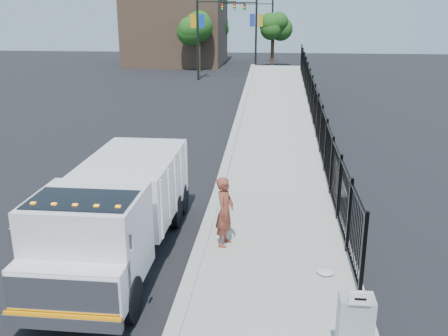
# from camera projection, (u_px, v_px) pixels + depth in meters

# --- Properties ---
(ground) EXTENTS (120.00, 120.00, 0.00)m
(ground) POSITION_uv_depth(u_px,v_px,m) (201.00, 248.00, 12.40)
(ground) COLOR black
(ground) RESTS_ON ground
(sidewalk) EXTENTS (3.55, 12.00, 0.12)m
(sidewalk) POSITION_uv_depth(u_px,v_px,m) (279.00, 294.00, 10.30)
(sidewalk) COLOR #9E998E
(sidewalk) RESTS_ON ground
(curb) EXTENTS (0.30, 12.00, 0.16)m
(curb) POSITION_uv_depth(u_px,v_px,m) (187.00, 288.00, 10.48)
(curb) COLOR #ADAAA3
(curb) RESTS_ON ground
(ramp) EXTENTS (3.95, 24.06, 3.19)m
(ramp) POSITION_uv_depth(u_px,v_px,m) (281.00, 118.00, 27.37)
(ramp) COLOR #9E998E
(ramp) RESTS_ON ground
(iron_fence) EXTENTS (0.10, 28.00, 1.80)m
(iron_fence) POSITION_uv_depth(u_px,v_px,m) (314.00, 117.00, 23.17)
(iron_fence) COLOR black
(iron_fence) RESTS_ON ground
(truck) EXTENTS (2.27, 6.74, 2.31)m
(truck) POSITION_uv_depth(u_px,v_px,m) (117.00, 209.00, 11.45)
(truck) COLOR black
(truck) RESTS_ON ground
(worker) EXTENTS (0.56, 0.72, 1.75)m
(worker) POSITION_uv_depth(u_px,v_px,m) (225.00, 212.00, 12.10)
(worker) COLOR brown
(worker) RESTS_ON sidewalk
(utility_cabinet) EXTENTS (0.55, 0.40, 1.25)m
(utility_cabinet) POSITION_uv_depth(u_px,v_px,m) (354.00, 331.00, 8.00)
(utility_cabinet) COLOR gray
(utility_cabinet) RESTS_ON sidewalk
(arrow_sign) EXTENTS (0.35, 0.04, 0.22)m
(arrow_sign) POSITION_uv_depth(u_px,v_px,m) (360.00, 299.00, 7.57)
(arrow_sign) COLOR white
(arrow_sign) RESTS_ON utility_cabinet
(debris) EXTENTS (0.40, 0.40, 0.10)m
(debris) POSITION_uv_depth(u_px,v_px,m) (326.00, 271.00, 10.97)
(debris) COLOR silver
(debris) RESTS_ON sidewalk
(light_pole_0) EXTENTS (3.77, 0.22, 8.00)m
(light_pole_0) POSITION_uv_depth(u_px,v_px,m) (201.00, 27.00, 40.99)
(light_pole_0) COLOR black
(light_pole_0) RESTS_ON ground
(light_pole_1) EXTENTS (3.78, 0.22, 8.00)m
(light_pole_1) POSITION_uv_depth(u_px,v_px,m) (253.00, 25.00, 44.46)
(light_pole_1) COLOR black
(light_pole_1) RESTS_ON ground
(light_pole_2) EXTENTS (3.77, 0.22, 8.00)m
(light_pole_2) POSITION_uv_depth(u_px,v_px,m) (218.00, 23.00, 52.19)
(light_pole_2) COLOR black
(light_pole_2) RESTS_ON ground
(light_pole_3) EXTENTS (3.78, 0.22, 8.00)m
(light_pole_3) POSITION_uv_depth(u_px,v_px,m) (269.00, 22.00, 54.71)
(light_pole_3) COLOR black
(light_pole_3) RESTS_ON ground
(tree_0) EXTENTS (2.91, 2.91, 5.45)m
(tree_0) POSITION_uv_depth(u_px,v_px,m) (198.00, 29.00, 47.09)
(tree_0) COLOR #382314
(tree_0) RESTS_ON ground
(tree_1) EXTENTS (2.22, 2.22, 5.11)m
(tree_1) POSITION_uv_depth(u_px,v_px,m) (273.00, 28.00, 50.57)
(tree_1) COLOR #382314
(tree_1) RESTS_ON ground
(tree_2) EXTENTS (2.77, 2.77, 5.39)m
(tree_2) POSITION_uv_depth(u_px,v_px,m) (216.00, 26.00, 57.37)
(tree_2) COLOR #382314
(tree_2) RESTS_ON ground
(building) EXTENTS (10.00, 10.00, 8.00)m
(building) POSITION_uv_depth(u_px,v_px,m) (177.00, 26.00, 53.79)
(building) COLOR #8C664C
(building) RESTS_ON ground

